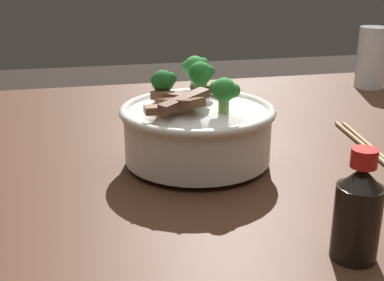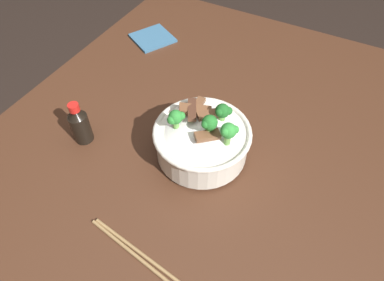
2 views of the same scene
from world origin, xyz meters
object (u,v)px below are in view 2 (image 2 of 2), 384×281
(rice_bowl, at_px, (201,138))
(soy_sauce_bottle, at_px, (80,125))
(folded_napkin, at_px, (153,38))
(chopsticks_pair, at_px, (138,254))

(rice_bowl, bearing_deg, soy_sauce_bottle, -71.46)
(rice_bowl, relative_size, soy_sauce_bottle, 1.92)
(soy_sauce_bottle, xyz_separation_m, folded_napkin, (-0.45, -0.08, -0.05))
(chopsticks_pair, distance_m, soy_sauce_bottle, 0.34)
(chopsticks_pair, height_order, soy_sauce_bottle, soy_sauce_bottle)
(chopsticks_pair, distance_m, folded_napkin, 0.73)
(soy_sauce_bottle, height_order, folded_napkin, soy_sauce_bottle)
(soy_sauce_bottle, bearing_deg, chopsticks_pair, 56.93)
(rice_bowl, distance_m, soy_sauce_bottle, 0.29)
(rice_bowl, height_order, soy_sauce_bottle, rice_bowl)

